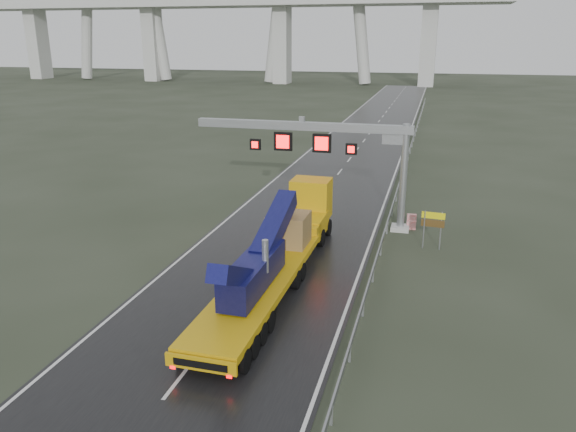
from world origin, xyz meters
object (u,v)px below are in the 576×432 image
(striped_barrier, at_px, (411,222))
(exit_sign_pair, at_px, (433,223))
(heavy_haul_truck, at_px, (283,242))
(sign_gantry, at_px, (332,145))

(striped_barrier, bearing_deg, exit_sign_pair, -73.80)
(heavy_haul_truck, xyz_separation_m, exit_sign_pair, (7.92, 5.77, -0.04))
(heavy_haul_truck, distance_m, striped_barrier, 11.40)
(exit_sign_pair, bearing_deg, striped_barrier, 117.63)
(sign_gantry, relative_size, striped_barrier, 14.15)
(striped_barrier, bearing_deg, heavy_haul_truck, -130.65)
(exit_sign_pair, xyz_separation_m, striped_barrier, (-1.39, 3.50, -1.15))
(heavy_haul_truck, relative_size, exit_sign_pair, 7.91)
(sign_gantry, distance_m, heavy_haul_truck, 9.73)
(heavy_haul_truck, distance_m, exit_sign_pair, 9.80)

